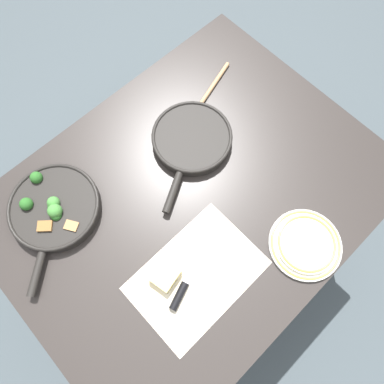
{
  "coord_description": "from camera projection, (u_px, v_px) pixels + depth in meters",
  "views": [
    {
      "loc": [
        -0.26,
        -0.27,
        1.84
      ],
      "look_at": [
        0.0,
        0.0,
        0.79
      ],
      "focal_mm": 32.0,
      "sensor_mm": 36.0,
      "label": 1
    }
  ],
  "objects": [
    {
      "name": "grater_knife",
      "position": [
        186.0,
        282.0,
        1.02
      ],
      "size": [
        0.24,
        0.11,
        0.02
      ],
      "rotation": [
        0.0,
        0.0,
        0.35
      ],
      "color": "silver",
      "rests_on": "dining_table_red"
    },
    {
      "name": "ground_plane",
      "position": [
        192.0,
        242.0,
        1.86
      ],
      "size": [
        14.0,
        14.0,
        0.0
      ],
      "primitive_type": "plane",
      "color": "#424C51"
    },
    {
      "name": "cheese_block",
      "position": [
        165.0,
        276.0,
        1.02
      ],
      "size": [
        0.09,
        0.08,
        0.04
      ],
      "color": "#EFD67A",
      "rests_on": "dining_table_red"
    },
    {
      "name": "skillet_broccoli",
      "position": [
        54.0,
        208.0,
        1.09
      ],
      "size": [
        0.37,
        0.33,
        0.07
      ],
      "rotation": [
        0.0,
        0.0,
        3.84
      ],
      "color": "black",
      "rests_on": "dining_table_red"
    },
    {
      "name": "parchment_sheet",
      "position": [
        197.0,
        275.0,
        1.04
      ],
      "size": [
        0.39,
        0.27,
        0.0
      ],
      "color": "beige",
      "rests_on": "dining_table_red"
    },
    {
      "name": "wooden_spoon",
      "position": [
        200.0,
        105.0,
        1.24
      ],
      "size": [
        0.34,
        0.13,
        0.02
      ],
      "rotation": [
        0.0,
        0.0,
        3.43
      ],
      "color": "tan",
      "rests_on": "dining_table_red"
    },
    {
      "name": "skillet_eggs",
      "position": [
        192.0,
        139.0,
        1.17
      ],
      "size": [
        0.39,
        0.29,
        0.04
      ],
      "rotation": [
        0.0,
        0.0,
        3.65
      ],
      "color": "black",
      "rests_on": "dining_table_red"
    },
    {
      "name": "dinner_plate_stack",
      "position": [
        306.0,
        244.0,
        1.06
      ],
      "size": [
        0.23,
        0.23,
        0.03
      ],
      "color": "silver",
      "rests_on": "dining_table_red"
    },
    {
      "name": "dining_table_red",
      "position": [
        192.0,
        202.0,
        1.21
      ],
      "size": [
        1.25,
        0.97,
        0.77
      ],
      "color": "#2D2826",
      "rests_on": "ground_plane"
    }
  ]
}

